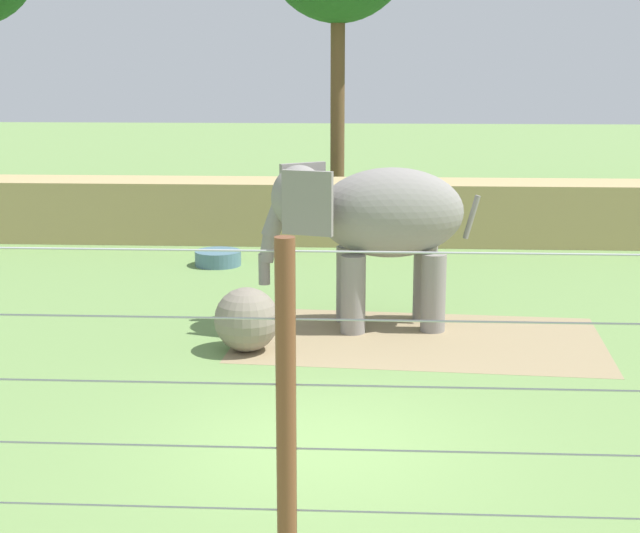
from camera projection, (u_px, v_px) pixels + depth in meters
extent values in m
plane|color=#6B8E4C|center=(324.00, 445.00, 12.12)|extent=(120.00, 120.00, 0.00)
cube|color=#937F5B|center=(419.00, 339.00, 16.64)|extent=(6.63, 3.93, 0.01)
cube|color=tan|center=(350.00, 211.00, 25.32)|extent=(36.00, 1.80, 1.64)
cylinder|color=gray|center=(353.00, 294.00, 16.90)|extent=(0.45, 0.45, 1.43)
cylinder|color=gray|center=(348.00, 284.00, 17.66)|extent=(0.45, 0.45, 1.43)
cylinder|color=gray|center=(433.00, 293.00, 17.01)|extent=(0.45, 0.45, 1.43)
cylinder|color=gray|center=(425.00, 282.00, 17.78)|extent=(0.45, 0.45, 1.43)
ellipsoid|color=gray|center=(391.00, 213.00, 17.03)|extent=(2.82, 1.77, 1.63)
ellipsoid|color=gray|center=(299.00, 198.00, 16.84)|extent=(1.15, 1.25, 1.18)
cube|color=gray|center=(307.00, 203.00, 16.25)|extent=(0.91, 0.37, 1.12)
cube|color=gray|center=(303.00, 193.00, 17.44)|extent=(0.83, 0.58, 1.12)
cylinder|color=gray|center=(275.00, 222.00, 16.90)|extent=(0.54, 0.39, 0.64)
cylinder|color=gray|center=(268.00, 246.00, 16.98)|extent=(0.39, 0.31, 0.60)
cylinder|color=gray|center=(264.00, 269.00, 17.07)|extent=(0.24, 0.24, 0.56)
cylinder|color=gray|center=(472.00, 217.00, 17.17)|extent=(0.32, 0.14, 0.82)
sphere|color=gray|center=(247.00, 320.00, 15.88)|extent=(1.10, 1.10, 1.10)
cylinder|color=brown|center=(286.00, 408.00, 8.89)|extent=(0.19, 0.19, 3.28)
cylinder|color=#B7B7BC|center=(309.00, 511.00, 9.10)|extent=(9.55, 0.02, 0.02)
cylinder|color=#B7B7BC|center=(309.00, 449.00, 8.96)|extent=(9.55, 0.02, 0.02)
cylinder|color=#B7B7BC|center=(309.00, 385.00, 8.83)|extent=(9.55, 0.02, 0.02)
cylinder|color=#B7B7BC|center=(309.00, 319.00, 8.69)|extent=(9.55, 0.02, 0.02)
cylinder|color=#B7B7BC|center=(309.00, 251.00, 8.55)|extent=(9.55, 0.02, 0.02)
cylinder|color=slate|center=(218.00, 258.00, 22.53)|extent=(1.10, 1.10, 0.35)
cylinder|color=#38607A|center=(218.00, 252.00, 22.50)|extent=(1.01, 1.01, 0.02)
cylinder|color=brown|center=(338.00, 113.00, 29.18)|extent=(0.44, 0.44, 6.33)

